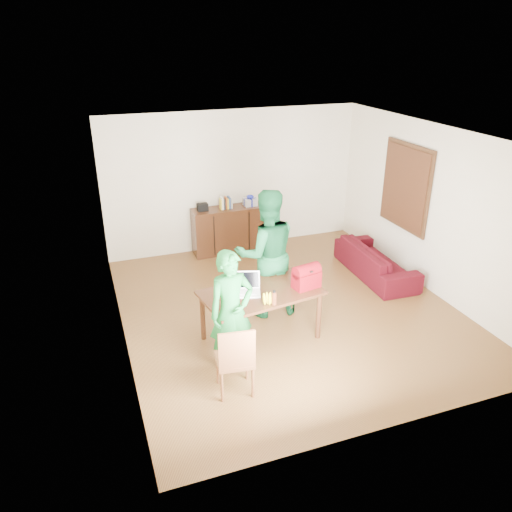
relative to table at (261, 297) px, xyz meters
name	(u,v)px	position (x,y,z in m)	size (l,w,h in m)	color
room	(287,228)	(0.70, 0.75, 0.65)	(5.20, 5.70, 2.90)	#412210
table	(261,297)	(0.00, 0.00, 0.00)	(1.72, 1.13, 0.75)	black
chair	(235,372)	(-0.69, -0.97, -0.38)	(0.48, 0.46, 0.94)	brown
person_near	(231,312)	(-0.57, -0.47, 0.15)	(0.59, 0.39, 1.62)	#166427
person_far	(266,253)	(0.34, 0.68, 0.33)	(0.96, 0.74, 1.97)	#125129
laptop	(247,291)	(-0.20, 0.00, 0.14)	(0.42, 0.35, 0.26)	white
bananas	(267,302)	(-0.04, -0.35, 0.13)	(0.17, 0.11, 0.06)	gold
bottle	(274,297)	(0.04, -0.38, 0.19)	(0.07, 0.07, 0.20)	#5E2A15
red_bag	(306,278)	(0.63, -0.10, 0.23)	(0.37, 0.21, 0.27)	maroon
sofa	(376,261)	(2.63, 1.22, -0.39)	(1.86, 0.73, 0.54)	#380714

